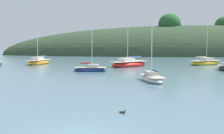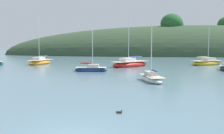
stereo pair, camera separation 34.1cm
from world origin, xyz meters
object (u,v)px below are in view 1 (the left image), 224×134
(sailboat_black_sloop, at_px, (152,78))
(duck_straggler, at_px, (123,112))
(sailboat_navy_dinghy, at_px, (91,69))
(sailboat_teal_outer, at_px, (129,64))
(sailboat_red_portside, at_px, (39,62))
(sailboat_blue_center, at_px, (205,63))

(sailboat_black_sloop, bearing_deg, duck_straggler, -101.93)
(sailboat_black_sloop, distance_m, duck_straggler, 12.99)
(sailboat_black_sloop, relative_size, duck_straggler, 14.68)
(sailboat_black_sloop, bearing_deg, sailboat_navy_dinghy, 130.37)
(sailboat_black_sloop, bearing_deg, sailboat_teal_outer, 98.03)
(sailboat_red_portside, bearing_deg, sailboat_teal_outer, -13.14)
(sailboat_red_portside, distance_m, sailboat_black_sloop, 30.46)
(sailboat_blue_center, relative_size, sailboat_navy_dinghy, 1.27)
(sailboat_black_sloop, bearing_deg, sailboat_red_portside, 132.73)
(sailboat_teal_outer, height_order, sailboat_black_sloop, sailboat_teal_outer)
(sailboat_teal_outer, relative_size, sailboat_black_sloop, 1.53)
(sailboat_red_portside, bearing_deg, sailboat_navy_dinghy, -45.64)
(sailboat_teal_outer, bearing_deg, sailboat_black_sloop, -81.97)
(sailboat_blue_center, xyz_separation_m, duck_straggler, (-14.91, -36.00, -0.37))
(sailboat_teal_outer, xyz_separation_m, sailboat_black_sloop, (2.56, -18.15, -0.15))
(sailboat_blue_center, xyz_separation_m, sailboat_navy_dinghy, (-20.30, -13.80, -0.10))
(sailboat_red_portside, xyz_separation_m, sailboat_black_sloop, (20.67, -22.38, -0.11))
(sailboat_navy_dinghy, bearing_deg, sailboat_red_portside, 134.36)
(sailboat_black_sloop, bearing_deg, sailboat_blue_center, 62.30)
(sailboat_navy_dinghy, relative_size, duck_straggler, 15.24)
(sailboat_blue_center, height_order, sailboat_red_portside, sailboat_red_portside)
(sailboat_teal_outer, distance_m, sailboat_black_sloop, 18.33)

